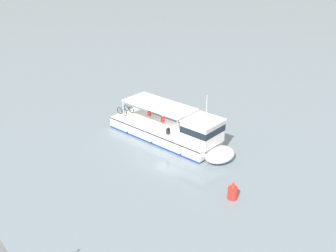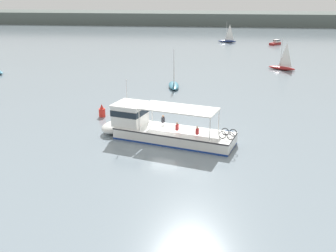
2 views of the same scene
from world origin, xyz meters
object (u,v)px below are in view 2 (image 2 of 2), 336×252
at_px(ferry_main, 158,129).
at_px(channel_buoy, 102,112).
at_px(sailboat_horizon_east, 174,84).
at_px(sailboat_near_port, 282,67).
at_px(motorboat_far_right, 276,43).
at_px(sailboat_outer_anchorage, 227,40).

bearing_deg(ferry_main, channel_buoy, 140.14).
bearing_deg(ferry_main, sailboat_horizon_east, 92.47).
bearing_deg(channel_buoy, sailboat_near_port, 52.04).
bearing_deg(motorboat_far_right, sailboat_near_port, -95.52).
xyz_separation_m(sailboat_horizon_east, motorboat_far_right, (20.35, 49.49, 0.00)).
xyz_separation_m(ferry_main, motorboat_far_right, (19.48, 69.62, -0.47)).
xyz_separation_m(ferry_main, sailboat_outer_anchorage, (7.35, 72.99, -0.47)).
height_order(ferry_main, motorboat_far_right, ferry_main).
bearing_deg(ferry_main, sailboat_near_port, 65.55).
bearing_deg(ferry_main, motorboat_far_right, 74.36).
bearing_deg(channel_buoy, motorboat_far_right, 67.42).
height_order(sailboat_near_port, motorboat_far_right, sailboat_near_port).
xyz_separation_m(motorboat_far_right, channel_buoy, (-26.51, -63.75, 0.02)).
distance_m(ferry_main, motorboat_far_right, 72.29).
bearing_deg(sailboat_horizon_east, motorboat_far_right, 67.64).
bearing_deg(sailboat_near_port, motorboat_far_right, 84.48).
bearing_deg(sailboat_outer_anchorage, sailboat_near_port, -76.68).
xyz_separation_m(ferry_main, sailboat_horizon_east, (-0.87, 20.13, -0.47)).
height_order(ferry_main, sailboat_near_port, sailboat_near_port).
height_order(ferry_main, sailboat_horizon_east, sailboat_horizon_east).
distance_m(sailboat_horizon_east, motorboat_far_right, 53.51).
bearing_deg(motorboat_far_right, sailboat_outer_anchorage, 164.45).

